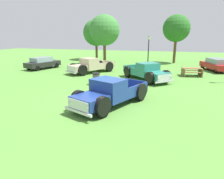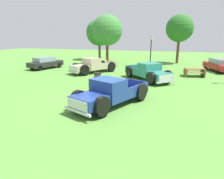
{
  "view_description": "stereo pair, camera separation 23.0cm",
  "coord_description": "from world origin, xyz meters",
  "px_view_note": "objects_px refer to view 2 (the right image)",
  "views": [
    {
      "loc": [
        3.88,
        -10.88,
        3.84
      ],
      "look_at": [
        0.79,
        -0.35,
        0.9
      ],
      "focal_mm": 32.85,
      "sensor_mm": 36.0,
      "label": 1
    },
    {
      "loc": [
        4.11,
        -10.82,
        3.84
      ],
      "look_at": [
        0.79,
        -0.35,
        0.9
      ],
      "focal_mm": 32.85,
      "sensor_mm": 36.0,
      "label": 2
    }
  ],
  "objects_px": {
    "oak_tree_east": "(107,30)",
    "pickup_truck_behind_left": "(150,72)",
    "sedan_distant_a": "(45,63)",
    "picnic_table": "(194,71)",
    "lamp_post_far": "(151,52)",
    "pickup_truck_foreground": "(108,94)",
    "pickup_truck_behind_right": "(91,66)",
    "oak_tree_west": "(180,28)",
    "sedan_distant_b": "(219,65)",
    "oak_tree_center": "(99,33)",
    "trash_can": "(97,79)"
  },
  "relations": [
    {
      "from": "trash_can",
      "to": "oak_tree_east",
      "type": "bearing_deg",
      "value": 104.98
    },
    {
      "from": "pickup_truck_foreground",
      "to": "lamp_post_far",
      "type": "xyz_separation_m",
      "value": [
        0.64,
        12.89,
        1.24
      ]
    },
    {
      "from": "oak_tree_west",
      "to": "oak_tree_east",
      "type": "bearing_deg",
      "value": -155.53
    },
    {
      "from": "oak_tree_west",
      "to": "pickup_truck_behind_right",
      "type": "bearing_deg",
      "value": -128.63
    },
    {
      "from": "picnic_table",
      "to": "oak_tree_center",
      "type": "relative_size",
      "value": 0.32
    },
    {
      "from": "picnic_table",
      "to": "trash_can",
      "type": "height_order",
      "value": "trash_can"
    },
    {
      "from": "sedan_distant_a",
      "to": "sedan_distant_b",
      "type": "bearing_deg",
      "value": 12.0
    },
    {
      "from": "oak_tree_east",
      "to": "pickup_truck_behind_left",
      "type": "bearing_deg",
      "value": -51.36
    },
    {
      "from": "pickup_truck_behind_right",
      "to": "oak_tree_west",
      "type": "height_order",
      "value": "oak_tree_west"
    },
    {
      "from": "sedan_distant_a",
      "to": "picnic_table",
      "type": "xyz_separation_m",
      "value": [
        16.26,
        0.31,
        -0.21
      ]
    },
    {
      "from": "pickup_truck_behind_left",
      "to": "picnic_table",
      "type": "distance_m",
      "value": 4.98
    },
    {
      "from": "oak_tree_west",
      "to": "picnic_table",
      "type": "bearing_deg",
      "value": -79.86
    },
    {
      "from": "oak_tree_center",
      "to": "oak_tree_west",
      "type": "bearing_deg",
      "value": -4.96
    },
    {
      "from": "pickup_truck_behind_right",
      "to": "oak_tree_center",
      "type": "bearing_deg",
      "value": 106.76
    },
    {
      "from": "oak_tree_east",
      "to": "oak_tree_west",
      "type": "height_order",
      "value": "oak_tree_west"
    },
    {
      "from": "pickup_truck_behind_left",
      "to": "lamp_post_far",
      "type": "distance_m",
      "value": 5.73
    },
    {
      "from": "pickup_truck_behind_right",
      "to": "trash_can",
      "type": "xyz_separation_m",
      "value": [
        2.51,
        -4.59,
        -0.26
      ]
    },
    {
      "from": "pickup_truck_behind_right",
      "to": "lamp_post_far",
      "type": "relative_size",
      "value": 1.39
    },
    {
      "from": "pickup_truck_behind_right",
      "to": "pickup_truck_behind_left",
      "type": "bearing_deg",
      "value": -16.99
    },
    {
      "from": "pickup_truck_foreground",
      "to": "pickup_truck_behind_right",
      "type": "distance_m",
      "value": 10.49
    },
    {
      "from": "picnic_table",
      "to": "oak_tree_center",
      "type": "bearing_deg",
      "value": 142.85
    },
    {
      "from": "lamp_post_far",
      "to": "pickup_truck_behind_left",
      "type": "bearing_deg",
      "value": -82.95
    },
    {
      "from": "trash_can",
      "to": "oak_tree_east",
      "type": "height_order",
      "value": "oak_tree_east"
    },
    {
      "from": "pickup_truck_foreground",
      "to": "pickup_truck_behind_right",
      "type": "height_order",
      "value": "same"
    },
    {
      "from": "picnic_table",
      "to": "oak_tree_east",
      "type": "xyz_separation_m",
      "value": [
        -10.51,
        5.19,
        3.89
      ]
    },
    {
      "from": "pickup_truck_behind_right",
      "to": "oak_tree_west",
      "type": "bearing_deg",
      "value": 51.37
    },
    {
      "from": "sedan_distant_b",
      "to": "oak_tree_west",
      "type": "bearing_deg",
      "value": 128.53
    },
    {
      "from": "pickup_truck_foreground",
      "to": "trash_can",
      "type": "distance_m",
      "value": 5.26
    },
    {
      "from": "picnic_table",
      "to": "sedan_distant_a",
      "type": "bearing_deg",
      "value": -178.9
    },
    {
      "from": "pickup_truck_foreground",
      "to": "sedan_distant_b",
      "type": "height_order",
      "value": "pickup_truck_foreground"
    },
    {
      "from": "lamp_post_far",
      "to": "picnic_table",
      "type": "distance_m",
      "value": 5.27
    },
    {
      "from": "sedan_distant_b",
      "to": "lamp_post_far",
      "type": "xyz_separation_m",
      "value": [
        -7.21,
        -1.38,
        1.26
      ]
    },
    {
      "from": "pickup_truck_foreground",
      "to": "sedan_distant_a",
      "type": "xyz_separation_m",
      "value": [
        -11.15,
        10.23,
        -0.03
      ]
    },
    {
      "from": "lamp_post_far",
      "to": "oak_tree_west",
      "type": "xyz_separation_m",
      "value": [
        2.83,
        6.88,
        2.68
      ]
    },
    {
      "from": "pickup_truck_foreground",
      "to": "sedan_distant_b",
      "type": "distance_m",
      "value": 16.29
    },
    {
      "from": "trash_can",
      "to": "sedan_distant_a",
      "type": "bearing_deg",
      "value": 147.38
    },
    {
      "from": "trash_can",
      "to": "pickup_truck_foreground",
      "type": "bearing_deg",
      "value": -62.42
    },
    {
      "from": "lamp_post_far",
      "to": "trash_can",
      "type": "distance_m",
      "value": 8.91
    },
    {
      "from": "sedan_distant_b",
      "to": "oak_tree_west",
      "type": "xyz_separation_m",
      "value": [
        -4.38,
        5.5,
        3.93
      ]
    },
    {
      "from": "pickup_truck_behind_right",
      "to": "trash_can",
      "type": "bearing_deg",
      "value": -61.33
    },
    {
      "from": "pickup_truck_behind_right",
      "to": "picnic_table",
      "type": "bearing_deg",
      "value": 7.35
    },
    {
      "from": "pickup_truck_behind_left",
      "to": "oak_tree_east",
      "type": "xyz_separation_m",
      "value": [
        -6.72,
        8.4,
        3.66
      ]
    },
    {
      "from": "pickup_truck_behind_left",
      "to": "trash_can",
      "type": "relative_size",
      "value": 5.07
    },
    {
      "from": "pickup_truck_behind_left",
      "to": "oak_tree_west",
      "type": "height_order",
      "value": "oak_tree_west"
    },
    {
      "from": "pickup_truck_foreground",
      "to": "sedan_distant_a",
      "type": "height_order",
      "value": "pickup_truck_foreground"
    },
    {
      "from": "trash_can",
      "to": "oak_tree_center",
      "type": "distance_m",
      "value": 17.61
    },
    {
      "from": "pickup_truck_foreground",
      "to": "lamp_post_far",
      "type": "height_order",
      "value": "lamp_post_far"
    },
    {
      "from": "trash_can",
      "to": "oak_tree_center",
      "type": "bearing_deg",
      "value": 110.36
    },
    {
      "from": "pickup_truck_foreground",
      "to": "picnic_table",
      "type": "height_order",
      "value": "pickup_truck_foreground"
    },
    {
      "from": "pickup_truck_foreground",
      "to": "pickup_truck_behind_right",
      "type": "xyz_separation_m",
      "value": [
        -4.94,
        9.25,
        -0.0
      ]
    }
  ]
}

